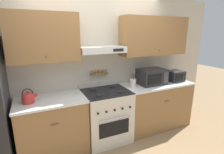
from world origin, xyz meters
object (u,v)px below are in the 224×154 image
at_px(stove_range, 106,115).
at_px(utensil_crock, 133,83).
at_px(tea_kettle, 28,97).
at_px(toaster_oven, 175,76).
at_px(microwave, 152,77).

bearing_deg(stove_range, utensil_crock, 0.30).
xyz_separation_m(tea_kettle, utensil_crock, (1.73, 0.00, -0.00)).
bearing_deg(utensil_crock, tea_kettle, -180.00).
bearing_deg(tea_kettle, toaster_oven, -0.04).
bearing_deg(tea_kettle, stove_range, -0.13).
relative_size(microwave, toaster_oven, 1.64).
distance_m(utensil_crock, toaster_oven, 1.02).
bearing_deg(microwave, tea_kettle, -179.53).
bearing_deg(toaster_oven, utensil_crock, 179.90).
distance_m(microwave, toaster_oven, 0.59).
bearing_deg(stove_range, microwave, 1.22).
bearing_deg(toaster_oven, tea_kettle, 179.96).
height_order(tea_kettle, utensil_crock, utensil_crock).
bearing_deg(stove_range, tea_kettle, 179.87).
bearing_deg(utensil_crock, microwave, 2.34).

